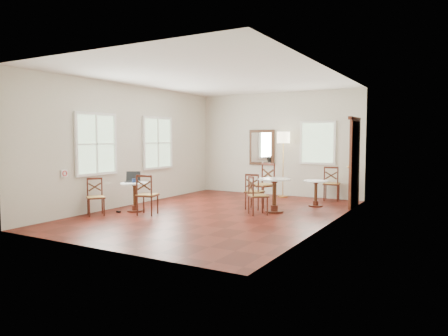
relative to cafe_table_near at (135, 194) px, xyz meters
name	(u,v)px	position (x,y,z in m)	size (l,w,h in m)	color
ground	(217,213)	(1.76, 0.74, -0.41)	(7.00, 7.00, 0.00)	#53160E
room_shell	(221,129)	(1.70, 1.02, 1.48)	(5.02, 7.02, 3.01)	beige
cafe_table_near	(135,194)	(0.00, 0.00, 0.00)	(0.63, 0.63, 0.67)	#4C1F13
cafe_table_mid	(274,191)	(2.83, 1.48, 0.07)	(0.73, 0.73, 0.77)	#4C1F13
cafe_table_back	(316,190)	(3.39, 2.76, -0.02)	(0.61, 0.61, 0.64)	#4C1F13
chair_near_a	(147,195)	(0.51, -0.18, 0.03)	(0.51, 0.51, 0.89)	#4C1F13
chair_near_b	(96,197)	(-0.44, -0.77, -0.01)	(0.52, 0.52, 0.81)	#4C1F13
chair_mid_a	(254,191)	(2.24, 1.64, 0.01)	(0.41, 0.41, 0.85)	#4C1F13
chair_mid_b	(257,195)	(2.60, 1.03, 0.01)	(0.56, 0.56, 0.86)	#4C1F13
chair_back_a	(332,183)	(3.45, 3.93, 0.05)	(0.48, 0.48, 0.92)	#4C1F13
chair_back_b	(264,185)	(2.21, 2.24, 0.11)	(0.61, 0.61, 1.06)	#4C1F13
floor_lamp	(283,142)	(2.07, 3.89, 1.16)	(0.36, 0.36, 1.86)	#BF8C3F
laptop	(133,179)	(-0.16, 0.11, 0.31)	(0.42, 0.41, 0.24)	black
mouse	(139,181)	(0.00, 0.14, 0.27)	(0.10, 0.06, 0.04)	black
navy_mug	(134,181)	(-0.01, -0.01, 0.30)	(0.11, 0.08, 0.09)	#101A36
water_glass	(136,180)	(-0.01, 0.08, 0.30)	(0.06, 0.06, 0.10)	white
power_adapter	(119,212)	(-0.23, -0.29, -0.39)	(0.09, 0.06, 0.04)	black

